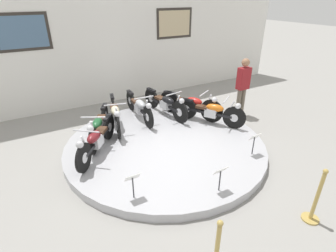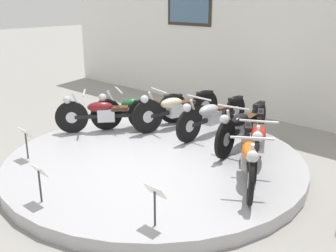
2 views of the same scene
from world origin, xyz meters
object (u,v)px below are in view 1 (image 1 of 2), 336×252
(motorcycle_black, at_px, (166,103))
(info_placard_front_left, at_px, (133,181))
(stanchion_post_right_of_entry, at_px, (315,204))
(motorcycle_silver, at_px, (139,106))
(info_placard_front_centre, at_px, (221,174))
(motorcycle_maroon, at_px, (96,139))
(motorcycle_orange, at_px, (211,111))
(motorcycle_cream, at_px, (115,113))
(visitor_standing, at_px, (243,84))
(motorcycle_red, at_px, (191,104))
(motorcycle_green, at_px, (99,125))
(info_placard_front_right, at_px, (254,140))

(motorcycle_black, relative_size, info_placard_front_left, 3.84)
(motorcycle_black, bearing_deg, stanchion_post_right_of_entry, -86.69)
(motorcycle_silver, height_order, info_placard_front_centre, motorcycle_silver)
(motorcycle_maroon, height_order, motorcycle_orange, motorcycle_maroon)
(info_placard_front_centre, bearing_deg, motorcycle_cream, 102.74)
(motorcycle_black, distance_m, motorcycle_orange, 1.34)
(motorcycle_cream, distance_m, motorcycle_orange, 2.56)
(motorcycle_black, relative_size, visitor_standing, 1.13)
(motorcycle_red, height_order, info_placard_front_left, motorcycle_red)
(motorcycle_maroon, bearing_deg, visitor_standing, 4.14)
(motorcycle_cream, distance_m, info_placard_front_centre, 3.44)
(motorcycle_maroon, distance_m, info_placard_front_centre, 2.76)
(motorcycle_silver, distance_m, motorcycle_orange, 1.99)
(motorcycle_maroon, height_order, motorcycle_green, motorcycle_maroon)
(motorcycle_orange, height_order, info_placard_front_left, motorcycle_orange)
(stanchion_post_right_of_entry, bearing_deg, motorcycle_cream, 111.44)
(motorcycle_maroon, bearing_deg, info_placard_front_left, -85.14)
(motorcycle_cream, height_order, motorcycle_silver, motorcycle_cream)
(motorcycle_green, height_order, motorcycle_silver, motorcycle_green)
(visitor_standing, relative_size, stanchion_post_right_of_entry, 1.70)
(motorcycle_orange, distance_m, info_placard_front_left, 3.42)
(motorcycle_maroon, height_order, motorcycle_black, motorcycle_black)
(motorcycle_cream, bearing_deg, motorcycle_orange, -24.97)
(motorcycle_maroon, bearing_deg, info_placard_front_right, -29.62)
(info_placard_front_right, bearing_deg, info_placard_front_left, 180.00)
(motorcycle_maroon, distance_m, motorcycle_green, 0.67)
(motorcycle_maroon, height_order, info_placard_front_right, motorcycle_maroon)
(motorcycle_silver, distance_m, info_placard_front_left, 3.26)
(motorcycle_cream, height_order, visitor_standing, visitor_standing)
(motorcycle_black, bearing_deg, motorcycle_cream, 179.93)
(motorcycle_maroon, distance_m, motorcycle_silver, 1.99)
(motorcycle_orange, xyz_separation_m, info_placard_front_centre, (-1.56, -2.27, -0.00))
(motorcycle_red, xyz_separation_m, info_placard_front_right, (0.09, -2.32, -0.02))
(motorcycle_cream, height_order, motorcycle_orange, motorcycle_cream)
(motorcycle_red, distance_m, motorcycle_orange, 0.67)
(motorcycle_orange, relative_size, info_placard_front_left, 3.23)
(motorcycle_orange, height_order, info_placard_front_right, motorcycle_orange)
(motorcycle_silver, distance_m, info_placard_front_right, 3.26)
(motorcycle_cream, xyz_separation_m, motorcycle_silver, (0.76, 0.16, -0.02))
(motorcycle_black, height_order, stanchion_post_right_of_entry, stanchion_post_right_of_entry)
(motorcycle_cream, height_order, motorcycle_black, motorcycle_cream)
(info_placard_front_right, relative_size, stanchion_post_right_of_entry, 0.50)
(motorcycle_black, distance_m, visitor_standing, 2.35)
(motorcycle_orange, relative_size, info_placard_front_right, 3.23)
(info_placard_front_left, bearing_deg, motorcycle_green, 87.77)
(motorcycle_cream, relative_size, stanchion_post_right_of_entry, 1.91)
(motorcycle_green, height_order, info_placard_front_right, motorcycle_green)
(motorcycle_orange, bearing_deg, motorcycle_red, 110.30)
(motorcycle_silver, height_order, motorcycle_black, motorcycle_black)
(info_placard_front_centre, height_order, visitor_standing, visitor_standing)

